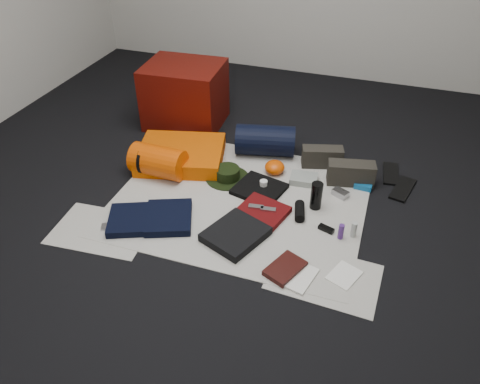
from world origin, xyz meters
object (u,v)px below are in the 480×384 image
(water_bottle, at_px, (316,196))
(paperback_book, at_px, (285,268))
(navy_duffel, at_px, (265,140))
(red_cabinet, at_px, (185,95))
(sleeping_pad, at_px, (181,154))
(compact_camera, at_px, (340,193))
(stuff_sack, at_px, (158,161))

(water_bottle, distance_m, paperback_book, 0.61)
(navy_duffel, bearing_deg, red_cabinet, 147.42)
(sleeping_pad, xyz_separation_m, navy_duffel, (0.55, 0.29, 0.06))
(paperback_book, bearing_deg, water_bottle, 109.52)
(sleeping_pad, xyz_separation_m, compact_camera, (1.17, -0.05, -0.03))
(sleeping_pad, height_order, paperback_book, sleeping_pad)
(navy_duffel, bearing_deg, stuff_sack, -153.86)
(water_bottle, bearing_deg, sleeping_pad, 167.62)
(navy_duffel, bearing_deg, paperback_book, -81.30)
(water_bottle, bearing_deg, navy_duffel, 132.99)
(sleeping_pad, height_order, compact_camera, sleeping_pad)
(red_cabinet, height_order, compact_camera, red_cabinet)
(water_bottle, xyz_separation_m, compact_camera, (0.13, 0.17, -0.07))
(red_cabinet, bearing_deg, water_bottle, -36.04)
(compact_camera, bearing_deg, red_cabinet, -176.18)
(red_cabinet, xyz_separation_m, navy_duffel, (0.76, -0.27, -0.13))
(stuff_sack, relative_size, water_bottle, 2.01)
(red_cabinet, xyz_separation_m, compact_camera, (1.38, -0.62, -0.22))
(red_cabinet, distance_m, navy_duffel, 0.82)
(sleeping_pad, distance_m, navy_duffel, 0.63)
(stuff_sack, bearing_deg, paperback_book, -30.15)
(sleeping_pad, distance_m, water_bottle, 1.07)
(red_cabinet, xyz_separation_m, paperback_book, (1.20, -1.40, -0.23))
(paperback_book, bearing_deg, sleeping_pad, 164.03)
(navy_duffel, distance_m, compact_camera, 0.72)
(navy_duffel, xyz_separation_m, water_bottle, (0.49, -0.52, -0.02))
(paperback_book, bearing_deg, navy_duffel, 135.32)
(paperback_book, bearing_deg, stuff_sack, 173.75)
(compact_camera, bearing_deg, water_bottle, -99.29)
(red_cabinet, xyz_separation_m, sleeping_pad, (0.21, -0.57, -0.19))
(red_cabinet, bearing_deg, paperback_book, -52.81)
(compact_camera, distance_m, paperback_book, 0.80)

